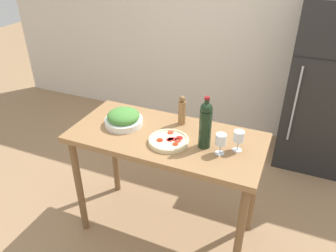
% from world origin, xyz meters
% --- Properties ---
extents(ground_plane, '(14.00, 14.00, 0.00)m').
position_xyz_m(ground_plane, '(0.00, 0.00, 0.00)').
color(ground_plane, '#9E7A56').
extents(wall_back, '(6.40, 0.09, 2.60)m').
position_xyz_m(wall_back, '(-0.00, 1.94, 1.30)').
color(wall_back, silver).
rests_on(wall_back, ground_plane).
extents(refrigerator, '(0.71, 0.68, 1.74)m').
position_xyz_m(refrigerator, '(1.07, 1.57, 0.87)').
color(refrigerator, black).
rests_on(refrigerator, ground_plane).
extents(prep_counter, '(1.41, 0.66, 0.94)m').
position_xyz_m(prep_counter, '(0.00, 0.00, 0.82)').
color(prep_counter, olive).
rests_on(prep_counter, ground_plane).
extents(wine_bottle, '(0.08, 0.08, 0.37)m').
position_xyz_m(wine_bottle, '(0.29, -0.03, 1.12)').
color(wine_bottle, black).
rests_on(wine_bottle, prep_counter).
extents(wine_glass_near, '(0.07, 0.07, 0.15)m').
position_xyz_m(wine_glass_near, '(0.42, -0.07, 1.05)').
color(wine_glass_near, silver).
rests_on(wine_glass_near, prep_counter).
extents(wine_glass_far, '(0.07, 0.07, 0.15)m').
position_xyz_m(wine_glass_far, '(0.51, 0.01, 1.05)').
color(wine_glass_far, silver).
rests_on(wine_glass_far, prep_counter).
extents(pepper_mill, '(0.06, 0.06, 0.23)m').
position_xyz_m(pepper_mill, '(0.04, 0.20, 1.06)').
color(pepper_mill, olive).
rests_on(pepper_mill, prep_counter).
extents(salad_bowl, '(0.29, 0.29, 0.13)m').
position_xyz_m(salad_bowl, '(-0.36, 0.02, 1.00)').
color(salad_bowl, white).
rests_on(salad_bowl, prep_counter).
extents(homemade_pizza, '(0.28, 0.28, 0.03)m').
position_xyz_m(homemade_pizza, '(0.06, -0.08, 0.96)').
color(homemade_pizza, beige).
rests_on(homemade_pizza, prep_counter).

